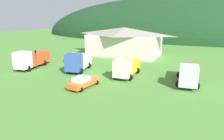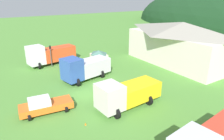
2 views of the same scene
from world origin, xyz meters
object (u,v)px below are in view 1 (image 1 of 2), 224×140
tow_truck_silver (188,73)px  traffic_light_west (36,57)px  heavy_rig_white (31,59)px  service_pickup_orange (84,82)px  traffic_cone_near_pickup (118,86)px  depot_building (124,41)px  flatbed_truck_yellow (127,67)px  play_shed_cream (73,57)px  box_truck_blue (78,61)px

tow_truck_silver → traffic_light_west: size_ratio=2.33×
heavy_rig_white → service_pickup_orange: size_ratio=1.55×
traffic_cone_near_pickup → traffic_light_west: bearing=172.6°
heavy_rig_white → depot_building: bearing=141.4°
heavy_rig_white → flatbed_truck_yellow: bearing=88.8°
tow_truck_silver → service_pickup_orange: (-13.11, -7.77, -0.86)m
depot_building → tow_truck_silver: bearing=-44.9°
heavy_rig_white → traffic_light_west: size_ratio=2.33×
depot_building → heavy_rig_white: depot_building is taller
play_shed_cream → traffic_cone_near_pickup: (14.62, -9.54, -1.30)m
play_shed_cream → traffic_light_west: 7.96m
play_shed_cream → box_truck_blue: bearing=-46.3°
play_shed_cream → service_pickup_orange: 15.97m
depot_building → traffic_cone_near_pickup: (8.12, -22.21, -3.64)m
depot_building → heavy_rig_white: size_ratio=2.22×
play_shed_cream → traffic_light_west: size_ratio=0.85×
box_truck_blue → flatbed_truck_yellow: box_truck_blue is taller
box_truck_blue → flatbed_truck_yellow: (9.28, 0.44, -0.17)m
flatbed_truck_yellow → tow_truck_silver: bearing=87.2°
tow_truck_silver → traffic_cone_near_pickup: size_ratio=15.97×
service_pickup_orange → traffic_cone_near_pickup: size_ratio=10.32×
tow_truck_silver → flatbed_truck_yellow: bearing=-95.4°
depot_building → box_truck_blue: 17.76m
heavy_rig_white → box_truck_blue: (9.36, 2.10, -0.04)m
flatbed_truck_yellow → service_pickup_orange: size_ratio=1.38×
flatbed_truck_yellow → play_shed_cream: bearing=-111.5°
traffic_light_west → traffic_cone_near_pickup: (17.83, -2.32, -2.24)m
tow_truck_silver → traffic_cone_near_pickup: 10.50m
depot_building → flatbed_truck_yellow: (7.45, -17.13, -2.03)m
box_truck_blue → traffic_cone_near_pickup: (9.94, -4.65, -1.77)m
play_shed_cream → service_pickup_orange: play_shed_cream is taller
box_truck_blue → traffic_cone_near_pickup: size_ratio=14.16×
traffic_light_west → heavy_rig_white: bearing=171.2°
play_shed_cream → tow_truck_silver: size_ratio=0.37×
box_truck_blue → traffic_light_west: size_ratio=2.06×
traffic_light_west → traffic_cone_near_pickup: 18.12m
service_pickup_orange → traffic_light_west: traffic_light_west is taller
flatbed_truck_yellow → traffic_cone_near_pickup: 5.38m
service_pickup_orange → box_truck_blue: bearing=-134.5°
play_shed_cream → service_pickup_orange: bearing=-49.1°
heavy_rig_white → box_truck_blue: bearing=93.7°
depot_building → heavy_rig_white: (-11.18, -19.66, -1.82)m
play_shed_cream → traffic_cone_near_pickup: play_shed_cream is taller
depot_building → traffic_cone_near_pickup: 23.93m
box_truck_blue → traffic_cone_near_pickup: box_truck_blue is taller
depot_building → traffic_light_west: bearing=-116.0°
heavy_rig_white → flatbed_truck_yellow: (18.63, 2.54, -0.21)m
box_truck_blue → service_pickup_orange: size_ratio=1.37×
box_truck_blue → tow_truck_silver: box_truck_blue is taller
play_shed_cream → tow_truck_silver: (23.55, -4.30, 0.39)m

